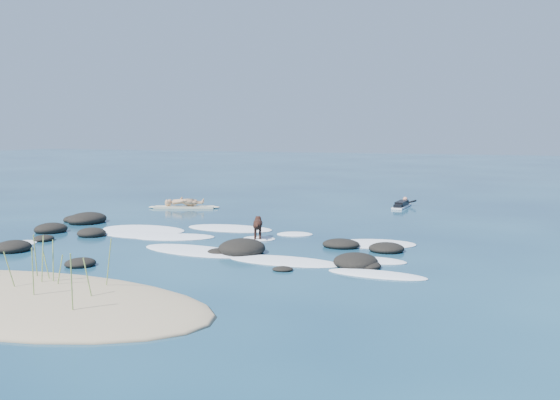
% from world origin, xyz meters
% --- Properties ---
extents(ground, '(160.00, 160.00, 0.00)m').
position_xyz_m(ground, '(0.00, 0.00, 0.00)').
color(ground, '#0A2642').
rests_on(ground, ground).
extents(sand_dune, '(9.00, 4.40, 0.60)m').
position_xyz_m(sand_dune, '(0.00, -8.20, 0.00)').
color(sand_dune, '#9E8966').
rests_on(sand_dune, ground).
extents(dune_grass, '(4.14, 1.98, 1.20)m').
position_xyz_m(dune_grass, '(0.33, -7.80, 0.63)').
color(dune_grass, '#7A9D4B').
rests_on(dune_grass, ground).
extents(reef_rocks, '(13.72, 7.83, 0.55)m').
position_xyz_m(reef_rocks, '(-0.88, -1.00, 0.11)').
color(reef_rocks, black).
rests_on(reef_rocks, ground).
extents(breaking_foam, '(13.27, 7.53, 0.12)m').
position_xyz_m(breaking_foam, '(0.44, -0.41, 0.01)').
color(breaking_foam, white).
rests_on(breaking_foam, ground).
extents(standing_surfer_rig, '(3.14, 1.51, 1.86)m').
position_xyz_m(standing_surfer_rig, '(-4.90, 6.73, 0.73)').
color(standing_surfer_rig, beige).
rests_on(standing_surfer_rig, ground).
extents(paddling_surfer_rig, '(1.06, 2.35, 0.41)m').
position_xyz_m(paddling_surfer_rig, '(4.25, 10.80, 0.14)').
color(paddling_surfer_rig, white).
rests_on(paddling_surfer_rig, ground).
extents(dog, '(0.59, 1.12, 0.75)m').
position_xyz_m(dog, '(1.57, 0.46, 0.49)').
color(dog, black).
rests_on(dog, ground).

